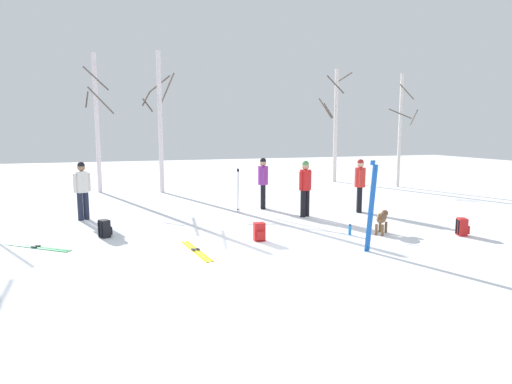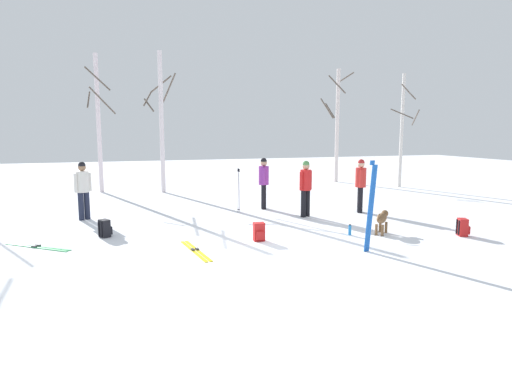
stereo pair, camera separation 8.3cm
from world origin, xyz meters
name	(u,v)px [view 2 (the right image)]	position (x,y,z in m)	size (l,w,h in m)	color
ground_plane	(274,247)	(0.00, 0.00, 0.00)	(60.00, 60.00, 0.00)	white
person_0	(264,180)	(1.37, 4.68, 0.98)	(0.34, 0.50, 1.72)	black
person_1	(306,185)	(2.14, 2.99, 0.98)	(0.48, 0.34, 1.72)	black
person_2	(83,187)	(-4.27, 4.60, 0.98)	(0.47, 0.34, 1.72)	#1E2338
person_3	(361,182)	(4.11, 3.11, 0.98)	(0.34, 0.47, 1.72)	black
dog	(382,219)	(3.07, 0.35, 0.39)	(0.69, 0.64, 0.57)	brown
ski_pair_planted_0	(371,207)	(1.86, -0.99, 0.99)	(0.28, 0.04, 1.99)	blue
ski_pair_lying_0	(196,251)	(-1.75, 0.19, 0.01)	(0.40, 1.81, 0.05)	yellow
ski_pair_lying_1	(38,247)	(-5.10, 1.61, 0.01)	(1.51, 1.28, 0.05)	green
ski_poles_0	(239,189)	(0.42, 4.41, 0.75)	(0.07, 0.22, 1.41)	#B2B2BC
backpack_0	(105,229)	(-3.65, 2.14, 0.21)	(0.34, 0.33, 0.44)	black
backpack_1	(463,227)	(4.86, -0.49, 0.21)	(0.34, 0.32, 0.44)	red
backpack_2	(259,232)	(-0.14, 0.61, 0.21)	(0.28, 0.30, 0.44)	red
water_bottle_0	(350,230)	(2.22, 0.47, 0.13)	(0.07, 0.07, 0.27)	#1E72BF
birch_tree_1	(99,122)	(-3.92, 10.59, 2.98)	(1.15, 1.14, 5.78)	silver
birch_tree_2	(161,120)	(-1.42, 9.79, 3.05)	(1.40, 1.40, 5.86)	silver
birch_tree_3	(337,123)	(7.46, 10.98, 2.98)	(1.43, 1.41, 5.67)	silver
birch_tree_4	(402,129)	(9.30, 8.16, 2.66)	(1.52, 1.12, 5.18)	silver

